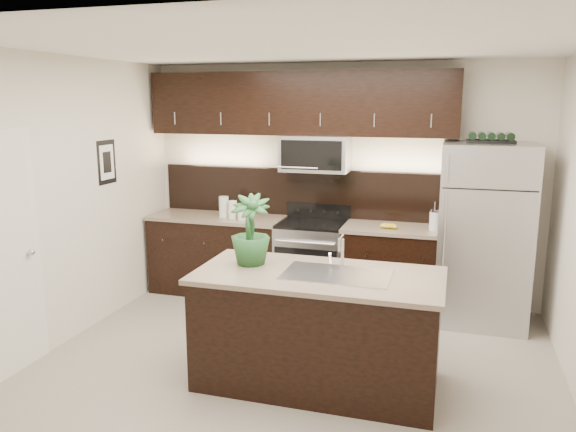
# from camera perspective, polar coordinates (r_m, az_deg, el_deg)

# --- Properties ---
(ground) EXTENTS (4.50, 4.50, 0.00)m
(ground) POSITION_cam_1_polar(r_m,az_deg,el_deg) (5.05, 0.39, -15.25)
(ground) COLOR gray
(ground) RESTS_ON ground
(room_walls) EXTENTS (4.52, 4.02, 2.71)m
(room_walls) POSITION_cam_1_polar(r_m,az_deg,el_deg) (4.53, -1.07, 4.20)
(room_walls) COLOR beige
(room_walls) RESTS_ON ground
(counter_run) EXTENTS (3.51, 0.65, 0.94)m
(counter_run) POSITION_cam_1_polar(r_m,az_deg,el_deg) (6.51, 0.70, -4.52)
(counter_run) COLOR black
(counter_run) RESTS_ON ground
(upper_fixtures) EXTENTS (3.49, 0.40, 1.66)m
(upper_fixtures) POSITION_cam_1_polar(r_m,az_deg,el_deg) (6.39, 1.34, 10.36)
(upper_fixtures) COLOR black
(upper_fixtures) RESTS_ON counter_run
(island) EXTENTS (1.96, 0.96, 0.94)m
(island) POSITION_cam_1_polar(r_m,az_deg,el_deg) (4.64, 3.04, -11.34)
(island) COLOR black
(island) RESTS_ON ground
(sink_faucet) EXTENTS (0.84, 0.50, 0.28)m
(sink_faucet) POSITION_cam_1_polar(r_m,az_deg,el_deg) (4.45, 5.02, -5.74)
(sink_faucet) COLOR silver
(sink_faucet) RESTS_ON island
(refrigerator) EXTENTS (0.90, 0.81, 1.87)m
(refrigerator) POSITION_cam_1_polar(r_m,az_deg,el_deg) (6.11, 19.28, -1.76)
(refrigerator) COLOR #B2B2B7
(refrigerator) RESTS_ON ground
(wine_rack) EXTENTS (0.46, 0.29, 0.11)m
(wine_rack) POSITION_cam_1_polar(r_m,az_deg,el_deg) (5.97, 19.92, 7.49)
(wine_rack) COLOR black
(wine_rack) RESTS_ON refrigerator
(plant) EXTENTS (0.40, 0.40, 0.59)m
(plant) POSITION_cam_1_polar(r_m,az_deg,el_deg) (4.66, -3.85, -1.41)
(plant) COLOR #205024
(plant) RESTS_ON island
(canisters) EXTENTS (0.36, 0.19, 0.25)m
(canisters) POSITION_cam_1_polar(r_m,az_deg,el_deg) (6.54, -5.87, 0.71)
(canisters) COLOR silver
(canisters) RESTS_ON counter_run
(french_press) EXTENTS (0.10, 0.10, 0.30)m
(french_press) POSITION_cam_1_polar(r_m,az_deg,el_deg) (6.09, 14.62, -0.40)
(french_press) COLOR silver
(french_press) RESTS_ON counter_run
(bananas) EXTENTS (0.20, 0.16, 0.06)m
(bananas) POSITION_cam_1_polar(r_m,az_deg,el_deg) (6.11, 9.77, -0.93)
(bananas) COLOR gold
(bananas) RESTS_ON counter_run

